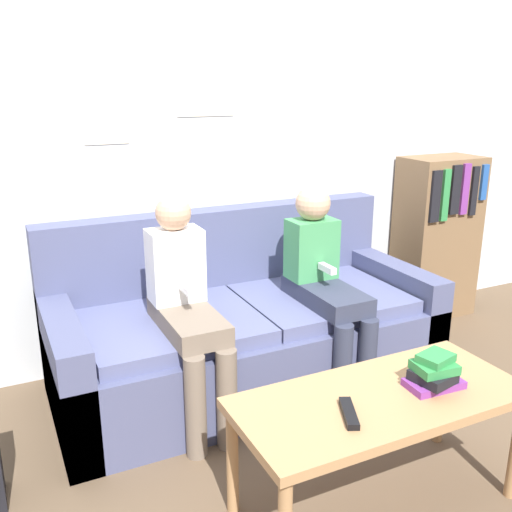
{
  "coord_description": "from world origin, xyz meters",
  "views": [
    {
      "loc": [
        -1.12,
        -1.91,
        1.51
      ],
      "look_at": [
        0.0,
        0.4,
        0.73
      ],
      "focal_mm": 40.0,
      "sensor_mm": 36.0,
      "label": 1
    }
  ],
  "objects_px": {
    "tv_remote": "(349,413)",
    "person_right": "(325,279)",
    "coffee_table": "(380,408)",
    "bookshelf": "(436,237)",
    "person_left": "(186,303)",
    "couch": "(244,331)"
  },
  "relations": [
    {
      "from": "person_left",
      "to": "person_right",
      "type": "xyz_separation_m",
      "value": [
        0.72,
        0.0,
        0.0
      ]
    },
    {
      "from": "person_right",
      "to": "tv_remote",
      "type": "bearing_deg",
      "value": -117.73
    },
    {
      "from": "couch",
      "to": "bookshelf",
      "type": "relative_size",
      "value": 1.82
    },
    {
      "from": "person_left",
      "to": "person_right",
      "type": "height_order",
      "value": "person_left"
    },
    {
      "from": "person_right",
      "to": "couch",
      "type": "bearing_deg",
      "value": 149.36
    },
    {
      "from": "tv_remote",
      "to": "person_right",
      "type": "bearing_deg",
      "value": 86.41
    },
    {
      "from": "couch",
      "to": "coffee_table",
      "type": "bearing_deg",
      "value": -87.07
    },
    {
      "from": "person_left",
      "to": "bookshelf",
      "type": "relative_size",
      "value": 0.98
    },
    {
      "from": "coffee_table",
      "to": "person_right",
      "type": "relative_size",
      "value": 1.04
    },
    {
      "from": "coffee_table",
      "to": "person_left",
      "type": "distance_m",
      "value": 0.96
    },
    {
      "from": "tv_remote",
      "to": "person_left",
      "type": "bearing_deg",
      "value": 129.59
    },
    {
      "from": "person_left",
      "to": "tv_remote",
      "type": "relative_size",
      "value": 6.05
    },
    {
      "from": "couch",
      "to": "person_left",
      "type": "distance_m",
      "value": 0.52
    },
    {
      "from": "coffee_table",
      "to": "person_left",
      "type": "relative_size",
      "value": 1.02
    },
    {
      "from": "person_right",
      "to": "tv_remote",
      "type": "xyz_separation_m",
      "value": [
        -0.47,
        -0.9,
        -0.11
      ]
    },
    {
      "from": "coffee_table",
      "to": "person_right",
      "type": "height_order",
      "value": "person_right"
    },
    {
      "from": "tv_remote",
      "to": "bookshelf",
      "type": "distance_m",
      "value": 2.18
    },
    {
      "from": "couch",
      "to": "person_right",
      "type": "bearing_deg",
      "value": -30.64
    },
    {
      "from": "couch",
      "to": "tv_remote",
      "type": "distance_m",
      "value": 1.13
    },
    {
      "from": "couch",
      "to": "person_right",
      "type": "height_order",
      "value": "person_right"
    },
    {
      "from": "couch",
      "to": "person_right",
      "type": "xyz_separation_m",
      "value": [
        0.35,
        -0.21,
        0.3
      ]
    },
    {
      "from": "coffee_table",
      "to": "bookshelf",
      "type": "bearing_deg",
      "value": 42.14
    }
  ]
}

